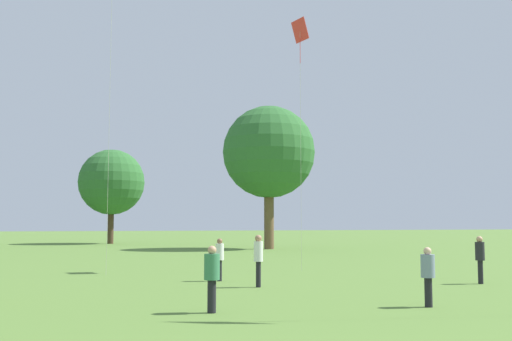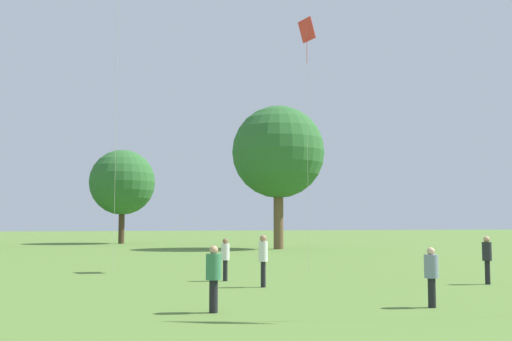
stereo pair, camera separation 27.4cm
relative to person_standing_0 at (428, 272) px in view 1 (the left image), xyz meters
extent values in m
cylinder|color=black|center=(0.00, 0.00, -0.53)|extent=(0.26, 0.26, 0.76)
cylinder|color=gray|center=(0.00, 0.00, 0.15)|extent=(0.48, 0.48, 0.60)
sphere|color=#DBAD89|center=(0.00, 0.00, 0.53)|extent=(0.21, 0.21, 0.21)
cylinder|color=black|center=(-2.94, 5.79, -0.48)|extent=(0.18, 0.18, 0.87)
cylinder|color=silver|center=(-2.94, 5.79, 0.30)|extent=(0.33, 0.33, 0.69)
sphere|color=#A37556|center=(-2.94, 5.79, 0.74)|extent=(0.23, 0.23, 0.23)
cylinder|color=black|center=(-3.75, 8.23, -0.52)|extent=(0.22, 0.22, 0.78)
cylinder|color=silver|center=(-3.75, 8.23, 0.18)|extent=(0.40, 0.40, 0.62)
sphere|color=brown|center=(-3.75, 8.23, 0.58)|extent=(0.21, 0.21, 0.21)
cylinder|color=black|center=(-5.63, 0.56, -0.51)|extent=(0.29, 0.29, 0.80)
cylinder|color=#387A51|center=(-5.63, 0.56, 0.20)|extent=(0.53, 0.53, 0.63)
sphere|color=tan|center=(-5.63, 0.56, 0.61)|extent=(0.22, 0.22, 0.22)
cylinder|color=black|center=(5.03, 4.68, -0.50)|extent=(0.26, 0.26, 0.83)
cylinder|color=#232328|center=(5.03, 4.68, 0.25)|extent=(0.46, 0.46, 0.66)
sphere|color=tan|center=(5.03, 4.68, 0.67)|extent=(0.23, 0.23, 0.23)
cylinder|color=#BCB7A8|center=(-7.77, 11.81, 7.63)|extent=(0.01, 0.01, 17.08)
cube|color=red|center=(0.88, 11.93, 10.31)|extent=(0.58, 1.08, 0.99)
cylinder|color=red|center=(0.88, 11.93, 9.33)|extent=(0.02, 0.02, 1.23)
cylinder|color=#BCB7A8|center=(0.88, 11.93, 4.70)|extent=(0.01, 0.01, 11.22)
cylinder|color=#473323|center=(-6.13, 49.45, 1.33)|extent=(0.61, 0.61, 4.49)
sphere|color=#2D662D|center=(-6.13, 49.45, 5.43)|extent=(6.75, 6.75, 6.75)
cylinder|color=brown|center=(5.95, 33.40, 2.05)|extent=(0.81, 0.81, 5.93)
sphere|color=#2D662D|center=(5.95, 33.40, 7.14)|extent=(7.69, 7.69, 7.69)
camera|label=1|loc=(-8.64, -13.95, 1.29)|focal=42.00mm
camera|label=2|loc=(-8.38, -14.02, 1.29)|focal=42.00mm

